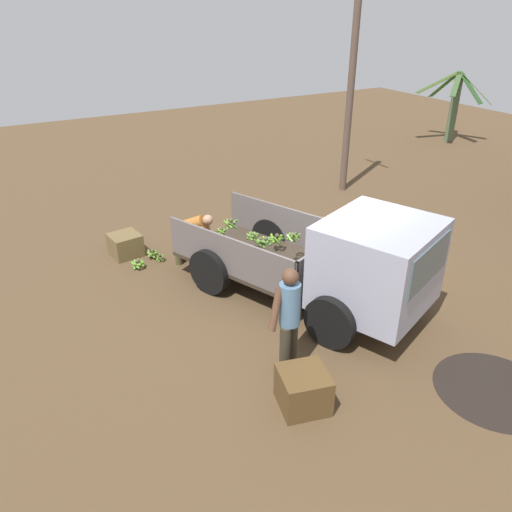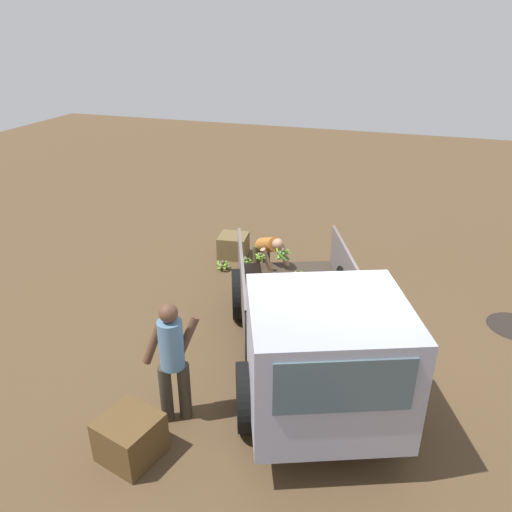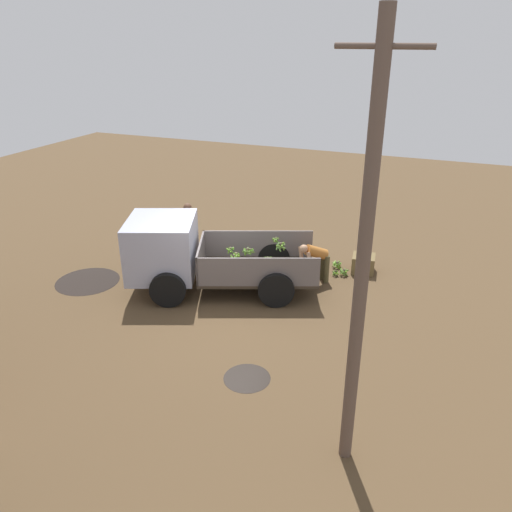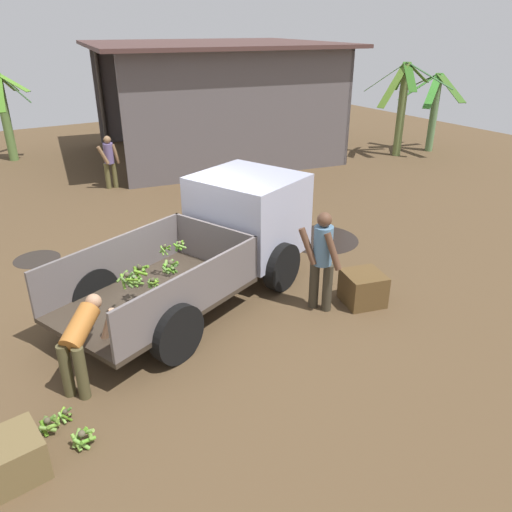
{
  "view_description": "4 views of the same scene",
  "coord_description": "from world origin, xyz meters",
  "views": [
    {
      "loc": [
        6.78,
        -5.09,
        5.07
      ],
      "look_at": [
        0.18,
        -1.35,
        1.13
      ],
      "focal_mm": 35.0,
      "sensor_mm": 36.0,
      "label": 1
    },
    {
      "loc": [
        6.32,
        0.87,
        4.81
      ],
      "look_at": [
        -0.46,
        -1.34,
        1.42
      ],
      "focal_mm": 35.0,
      "sensor_mm": 36.0,
      "label": 2
    },
    {
      "loc": [
        -5.09,
        10.18,
        6.15
      ],
      "look_at": [
        -0.85,
        -0.39,
        1.08
      ],
      "focal_mm": 35.0,
      "sensor_mm": 36.0,
      "label": 3
    },
    {
      "loc": [
        -2.98,
        -7.42,
        4.44
      ],
      "look_at": [
        0.83,
        -1.21,
        1.02
      ],
      "focal_mm": 35.0,
      "sensor_mm": 36.0,
      "label": 4
    }
  ],
  "objects": [
    {
      "name": "person_bystander_near_shed",
      "position": [
        0.84,
        6.9,
        0.85
      ],
      "size": [
        0.64,
        0.35,
        1.54
      ],
      "rotation": [
        0.0,
        0.0,
        4.64
      ],
      "color": "brown",
      "rests_on": "ground"
    },
    {
      "name": "banana_bunch_on_ground_0",
      "position": [
        -2.43,
        -2.71,
        0.12
      ],
      "size": [
        0.29,
        0.3,
        0.22
      ],
      "color": "brown",
      "rests_on": "ground"
    },
    {
      "name": "warehouse_shed",
      "position": [
        5.94,
        9.21,
        2.77
      ],
      "size": [
        9.31,
        8.85,
        3.83
      ],
      "rotation": [
        0.0,
        0.0,
        -0.16
      ],
      "color": "#5A5355",
      "rests_on": "ground"
    },
    {
      "name": "wooden_crate_1",
      "position": [
        2.55,
        -1.95,
        0.28
      ],
      "size": [
        0.79,
        0.79,
        0.56
      ],
      "primitive_type": "cube",
      "rotation": [
        0.0,
        0.0,
        2.89
      ],
      "color": "brown",
      "rests_on": "ground"
    },
    {
      "name": "ground",
      "position": [
        0.0,
        0.0,
        0.0
      ],
      "size": [
        36.0,
        36.0,
        0.0
      ],
      "primitive_type": "plane",
      "color": "brown"
    },
    {
      "name": "banana_palm_1",
      "position": [
        10.94,
        5.39,
        1.74
      ],
      "size": [
        2.24,
        2.66,
        3.23
      ],
      "color": "olive",
      "rests_on": "ground"
    },
    {
      "name": "banana_palm_3",
      "position": [
        12.52,
        5.27,
        1.59
      ],
      "size": [
        2.5,
        2.95,
        2.8
      ],
      "color": "#5E8250",
      "rests_on": "ground"
    },
    {
      "name": "cargo_truck",
      "position": [
        1.06,
        0.0,
        1.03
      ],
      "size": [
        5.12,
        3.47,
        1.92
      ],
      "rotation": [
        0.0,
        0.0,
        0.38
      ],
      "color": "#372D23",
      "rests_on": "ground"
    },
    {
      "name": "mud_patch_0",
      "position": [
        3.68,
        0.64,
        0.0
      ],
      "size": [
        1.7,
        1.7,
        0.01
      ],
      "primitive_type": "cylinder",
      "color": "black",
      "rests_on": "ground"
    },
    {
      "name": "banana_bunch_on_ground_2",
      "position": [
        -2.72,
        -2.29,
        0.12
      ],
      "size": [
        0.26,
        0.26,
        0.22
      ],
      "color": "brown",
      "rests_on": "ground"
    },
    {
      "name": "wooden_crate_0",
      "position": [
        -3.16,
        -2.75,
        0.25
      ],
      "size": [
        0.69,
        0.69,
        0.49
      ],
      "primitive_type": "cube",
      "rotation": [
        0.0,
        0.0,
        0.13
      ],
      "color": "brown",
      "rests_on": "ground"
    },
    {
      "name": "banana_bunch_on_ground_1",
      "position": [
        -2.51,
        -2.19,
        0.1
      ],
      "size": [
        0.2,
        0.2,
        0.17
      ],
      "color": "#47402E",
      "rests_on": "ground"
    },
    {
      "name": "mud_patch_1",
      "position": [
        -1.98,
        2.89,
        0.0
      ],
      "size": [
        0.93,
        0.93,
        0.01
      ],
      "primitive_type": "cylinder",
      "color": "black",
      "rests_on": "ground"
    },
    {
      "name": "person_foreground_visitor",
      "position": [
        1.79,
        -1.72,
        0.97
      ],
      "size": [
        0.57,
        0.71,
        1.74
      ],
      "rotation": [
        0.0,
        0.0,
        3.67
      ],
      "color": "#383125",
      "rests_on": "ground"
    },
    {
      "name": "person_worker_loading",
      "position": [
        -2.09,
        -1.63,
        0.72
      ],
      "size": [
        0.89,
        0.85,
        1.16
      ],
      "rotation": [
        0.0,
        0.0,
        0.78
      ],
      "color": "#4C4529",
      "rests_on": "ground"
    },
    {
      "name": "banana_palm_2",
      "position": [
        -1.16,
        11.99,
        1.59
      ],
      "size": [
        2.08,
        2.73,
        2.93
      ],
      "color": "olive",
      "rests_on": "ground"
    }
  ]
}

